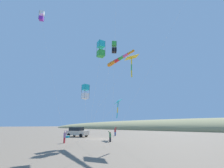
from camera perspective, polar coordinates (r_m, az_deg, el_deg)
ground_plane at (r=28.02m, az=-4.85°, el=-19.56°), size 600.00×600.00×0.00m
dune_ridge_grassy at (r=76.40m, az=29.24°, el=-14.89°), size 28.00×240.00×10.12m
parked_car at (r=33.06m, az=-12.74°, el=-16.91°), size 3.23×4.68×1.85m
cooler_box at (r=31.12m, az=-16.12°, el=-18.21°), size 0.62×0.42×0.42m
person_adult_flyer at (r=35.83m, az=1.19°, el=-16.96°), size 0.44×0.56×1.89m
person_child_green_jacket at (r=22.01m, az=-17.13°, el=-17.97°), size 0.57×0.53×1.58m
person_child_grey_jacket at (r=22.68m, az=-0.70°, el=-18.70°), size 0.52×0.49×1.44m
kite_delta_rainbow_low_near at (r=28.48m, az=2.20°, el=-6.59°), size 3.41×7.20×7.03m
kite_box_long_streamer_right at (r=19.52m, az=-4.13°, el=12.79°), size 2.97×5.91×12.35m
kite_box_magenta_far_left at (r=28.28m, az=0.80°, el=13.49°), size 3.41×10.61×16.78m
kite_delta_striped_overhead at (r=22.20m, az=7.19°, el=9.76°), size 5.10×7.41×11.90m
kite_windsock_blue_topmost at (r=24.24m, az=1.55°, el=8.58°), size 9.25×16.09×12.57m
kite_box_red_high_left at (r=19.79m, az=-9.84°, el=-2.84°), size 7.91×9.33×7.26m
kite_box_white_trailing at (r=27.35m, az=-24.62°, el=21.94°), size 7.46×3.38×18.87m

